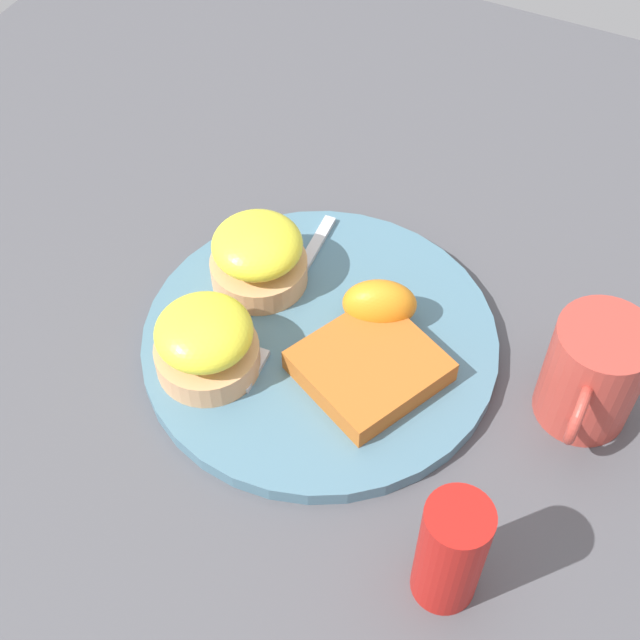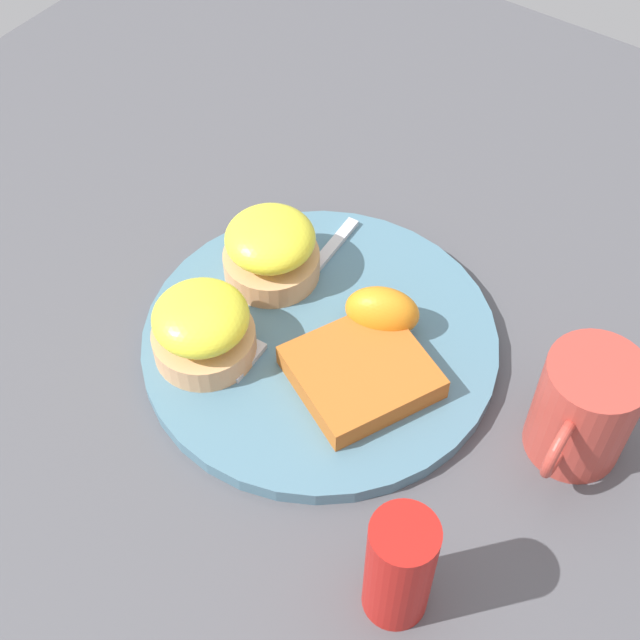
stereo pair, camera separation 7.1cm
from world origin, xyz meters
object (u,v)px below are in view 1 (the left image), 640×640
object	(u,v)px
orange_wedge	(380,304)
condiment_bottle	(451,552)
hashbrown_patty	(369,366)
cup	(592,374)
fork	(279,308)
sandwich_benedict_left	(258,256)
sandwich_benedict_right	(205,343)

from	to	relation	value
orange_wedge	condiment_bottle	distance (m)	0.22
hashbrown_patty	cup	world-z (taller)	cup
fork	cup	size ratio (longest dim) A/B	1.95
hashbrown_patty	condiment_bottle	distance (m)	0.17
sandwich_benedict_left	cup	size ratio (longest dim) A/B	0.80
hashbrown_patty	condiment_bottle	xyz separation A→B (m)	(0.13, 0.11, 0.03)
hashbrown_patty	sandwich_benedict_left	bearing A→B (deg)	-111.89
sandwich_benedict_left	hashbrown_patty	size ratio (longest dim) A/B	0.83
sandwich_benedict_left	fork	world-z (taller)	sandwich_benedict_left
sandwich_benedict_left	orange_wedge	bearing A→B (deg)	90.94
orange_wedge	condiment_bottle	bearing A→B (deg)	35.11
cup	orange_wedge	bearing A→B (deg)	-90.75
sandwich_benedict_left	sandwich_benedict_right	world-z (taller)	same
hashbrown_patty	orange_wedge	world-z (taller)	orange_wedge
sandwich_benedict_right	orange_wedge	size ratio (longest dim) A/B	1.37
sandwich_benedict_right	condiment_bottle	bearing A→B (deg)	70.40
orange_wedge	sandwich_benedict_left	bearing A→B (deg)	-89.06
sandwich_benedict_left	fork	xyz separation A→B (m)	(0.02, 0.03, -0.03)
sandwich_benedict_left	orange_wedge	size ratio (longest dim) A/B	1.37
sandwich_benedict_left	orange_wedge	world-z (taller)	sandwich_benedict_left
orange_wedge	fork	xyz separation A→B (m)	(0.02, -0.08, -0.02)
sandwich_benedict_right	fork	bearing A→B (deg)	162.19
sandwich_benedict_left	cup	world-z (taller)	cup
hashbrown_patty	fork	xyz separation A→B (m)	(-0.03, -0.09, -0.01)
fork	orange_wedge	bearing A→B (deg)	107.60
sandwich_benedict_left	condiment_bottle	bearing A→B (deg)	52.87
fork	condiment_bottle	bearing A→B (deg)	52.82
sandwich_benedict_left	hashbrown_patty	bearing A→B (deg)	68.11
fork	sandwich_benedict_left	bearing A→B (deg)	-126.80
sandwich_benedict_left	orange_wedge	xyz separation A→B (m)	(-0.00, 0.11, -0.01)
sandwich_benedict_right	hashbrown_patty	xyz separation A→B (m)	(-0.05, 0.12, -0.02)
orange_wedge	condiment_bottle	xyz separation A→B (m)	(0.18, 0.13, 0.01)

